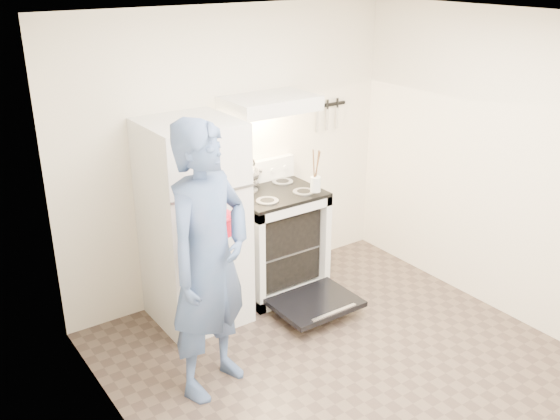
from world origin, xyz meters
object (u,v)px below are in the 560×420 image
(stove_body, at_px, (275,242))
(dutch_oven, at_px, (215,224))
(tea_kettle, at_px, (249,173))
(refrigerator, at_px, (194,224))
(person, at_px, (209,262))

(stove_body, height_order, dutch_oven, dutch_oven)
(stove_body, xyz_separation_m, tea_kettle, (-0.12, 0.22, 0.62))
(refrigerator, bearing_deg, dutch_oven, -100.39)
(refrigerator, height_order, stove_body, refrigerator)
(stove_body, bearing_deg, person, -142.01)
(tea_kettle, xyz_separation_m, person, (-1.02, -1.12, -0.11))
(refrigerator, relative_size, stove_body, 1.85)
(tea_kettle, distance_m, person, 1.52)
(person, xyz_separation_m, dutch_oven, (0.24, 0.33, 0.09))
(refrigerator, distance_m, tea_kettle, 0.76)
(stove_body, relative_size, dutch_oven, 2.66)
(dutch_oven, bearing_deg, refrigerator, 79.61)
(refrigerator, distance_m, stove_body, 0.90)
(tea_kettle, xyz_separation_m, dutch_oven, (-0.78, -0.78, -0.02))
(tea_kettle, height_order, person, person)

